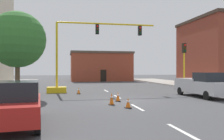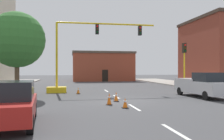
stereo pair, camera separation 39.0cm
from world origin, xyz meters
The scene contains 16 objects.
ground_plane centered at (0.00, 0.00, 0.00)m, with size 160.00×160.00×0.00m, color #424244.
sidewalk_right centered at (12.93, 8.00, 0.07)m, with size 6.00×56.00×0.14m, color #9E998E.
lane_stripe_seg_1 centered at (0.00, -8.50, 0.00)m, with size 0.16×2.40×0.01m, color silver.
lane_stripe_seg_2 centered at (0.00, -3.00, 0.00)m, with size 0.16×2.40×0.01m, color silver.
lane_stripe_seg_3 centered at (0.00, 2.50, 0.00)m, with size 0.16×2.40×0.01m, color silver.
lane_stripe_seg_4 centered at (0.00, 8.00, 0.00)m, with size 0.16×2.40×0.01m, color silver.
building_brick_center centered at (2.66, 31.15, 2.86)m, with size 11.99×8.63×5.69m.
traffic_signal_gantry centered at (-3.52, 6.83, 2.34)m, with size 10.62×1.20×6.83m.
traffic_light_pole_right centered at (7.29, 5.14, 3.53)m, with size 0.32×0.47×4.80m.
tree_left_near centered at (-7.85, 3.45, 4.57)m, with size 4.43×4.43×6.80m.
pickup_truck_silver centered at (6.71, 0.96, 0.97)m, with size 2.29×5.50×1.99m.
sedan_red_near_left centered at (-6.00, -6.44, 0.89)m, with size 2.32×4.67×1.74m.
traffic_cone_roadside_a centered at (-0.58, -3.13, 0.30)m, with size 0.36×0.36×0.60m.
traffic_cone_roadside_b centered at (-0.54, -0.24, 0.34)m, with size 0.36×0.36×0.69m.
traffic_cone_roadside_c centered at (-2.98, 5.35, 0.30)m, with size 0.36×0.36×0.61m.
traffic_cone_roadside_d centered at (-1.28, -1.77, 0.38)m, with size 0.36×0.36×0.77m.
Camera 1 is at (-4.04, -16.20, 2.20)m, focal length 37.80 mm.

